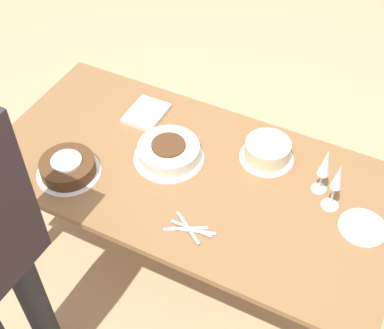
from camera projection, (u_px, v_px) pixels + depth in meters
ground_plane at (192, 267)px, 2.77m from camera, size 12.00×12.00×0.00m
dining_table at (192, 188)px, 2.30m from camera, size 1.73×0.86×0.73m
cake_center_white at (169, 152)px, 2.26m from camera, size 0.30×0.30×0.08m
cake_front_chocolate at (68, 167)px, 2.20m from camera, size 0.27×0.27×0.08m
cake_back_decorated at (267, 151)px, 2.26m from camera, size 0.23×0.23×0.09m
wine_glass_near at (337, 180)px, 2.00m from camera, size 0.07×0.07×0.23m
wine_glass_far at (325, 164)px, 2.06m from camera, size 0.06×0.06×0.22m
dessert_plate_right at (363, 227)px, 2.03m from camera, size 0.19×0.19×0.01m
fork_pile at (190, 229)px, 2.03m from camera, size 0.19×0.11×0.01m
napkin_stack at (146, 113)px, 2.47m from camera, size 0.16×0.20×0.02m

